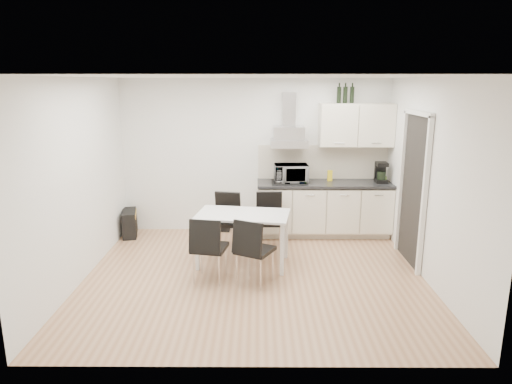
% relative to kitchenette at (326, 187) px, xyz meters
% --- Properties ---
extents(ground, '(4.50, 4.50, 0.00)m').
position_rel_kitchenette_xyz_m(ground, '(-1.19, -1.73, -0.83)').
color(ground, tan).
rests_on(ground, ground).
extents(wall_back, '(4.50, 0.10, 2.60)m').
position_rel_kitchenette_xyz_m(wall_back, '(-1.19, 0.27, 0.47)').
color(wall_back, white).
rests_on(wall_back, ground).
extents(wall_front, '(4.50, 0.10, 2.60)m').
position_rel_kitchenette_xyz_m(wall_front, '(-1.19, -3.73, 0.47)').
color(wall_front, white).
rests_on(wall_front, ground).
extents(wall_left, '(0.10, 4.00, 2.60)m').
position_rel_kitchenette_xyz_m(wall_left, '(-3.44, -1.73, 0.47)').
color(wall_left, white).
rests_on(wall_left, ground).
extents(wall_right, '(0.10, 4.00, 2.60)m').
position_rel_kitchenette_xyz_m(wall_right, '(1.06, -1.73, 0.47)').
color(wall_right, white).
rests_on(wall_right, ground).
extents(ceiling, '(4.50, 4.50, 0.00)m').
position_rel_kitchenette_xyz_m(ceiling, '(-1.19, -1.73, 1.77)').
color(ceiling, white).
rests_on(ceiling, wall_back).
extents(doorway, '(0.08, 1.04, 2.10)m').
position_rel_kitchenette_xyz_m(doorway, '(1.02, -1.18, 0.22)').
color(doorway, white).
rests_on(doorway, ground).
extents(kitchenette, '(2.22, 0.64, 2.52)m').
position_rel_kitchenette_xyz_m(kitchenette, '(0.00, 0.00, 0.00)').
color(kitchenette, beige).
rests_on(kitchenette, ground).
extents(dining_table, '(1.36, 0.90, 0.75)m').
position_rel_kitchenette_xyz_m(dining_table, '(-1.35, -1.30, -0.17)').
color(dining_table, white).
rests_on(dining_table, ground).
extents(chair_far_left, '(0.53, 0.58, 0.88)m').
position_rel_kitchenette_xyz_m(chair_far_left, '(-1.65, -0.74, -0.39)').
color(chair_far_left, black).
rests_on(chair_far_left, ground).
extents(chair_far_right, '(0.45, 0.50, 0.88)m').
position_rel_kitchenette_xyz_m(chair_far_right, '(-0.96, -0.72, -0.39)').
color(chair_far_right, black).
rests_on(chair_far_right, ground).
extents(chair_near_left, '(0.52, 0.57, 0.88)m').
position_rel_kitchenette_xyz_m(chair_near_left, '(-1.76, -1.85, -0.39)').
color(chair_near_left, black).
rests_on(chair_near_left, ground).
extents(chair_near_right, '(0.62, 0.65, 0.88)m').
position_rel_kitchenette_xyz_m(chair_near_right, '(-1.18, -1.94, -0.39)').
color(chair_near_right, black).
rests_on(chair_near_right, ground).
extents(guitar_amp, '(0.34, 0.56, 0.44)m').
position_rel_kitchenette_xyz_m(guitar_amp, '(-3.31, -0.08, -0.61)').
color(guitar_amp, black).
rests_on(guitar_amp, ground).
extents(floor_speaker, '(0.17, 0.16, 0.28)m').
position_rel_kitchenette_xyz_m(floor_speaker, '(-1.72, 0.17, -0.69)').
color(floor_speaker, black).
rests_on(floor_speaker, ground).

